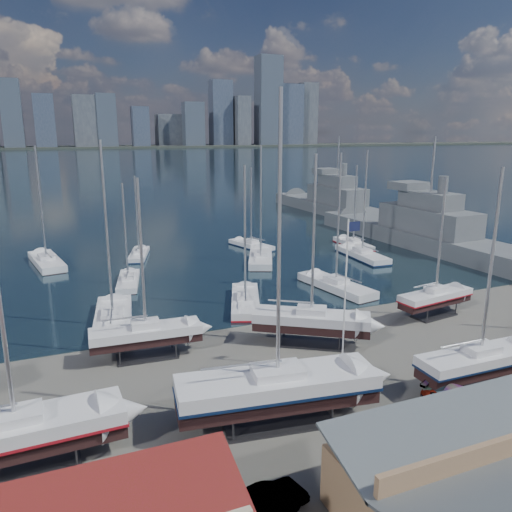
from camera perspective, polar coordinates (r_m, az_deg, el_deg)
name	(u,v)px	position (r m, az deg, el deg)	size (l,w,h in m)	color
ground	(310,370)	(38.06, 6.24, -12.84)	(1400.00, 1400.00, 0.00)	#605E59
water	(75,161)	(340.51, -19.95, 10.22)	(1400.00, 600.00, 0.40)	#1B323F
far_shore	(62,147)	(600.11, -21.30, 11.49)	(1400.00, 80.00, 2.20)	#2D332D
skyline	(51,111)	(593.90, -22.39, 15.06)	(639.14, 43.80, 107.69)	#475166
shed_grey	(485,481)	(26.19, 24.73, -22.29)	(12.60, 8.40, 4.17)	#8C6B4C
sailboat_cradle_1	(17,434)	(29.67, -25.68, -17.84)	(10.91, 3.36, 17.39)	#2D2D33
sailboat_cradle_2	(146,334)	(39.90, -12.46, -8.68)	(8.57, 2.86, 13.95)	#2D2D33
sailboat_cradle_3	(277,388)	(30.83, 2.47, -14.86)	(12.51, 5.01, 19.38)	#2D2D33
sailboat_cradle_4	(311,321)	(41.60, 6.33, -7.35)	(9.39, 7.44, 15.54)	#2D2D33
sailboat_cradle_5	(480,361)	(37.82, 24.22, -10.86)	(9.29, 2.74, 15.03)	#2D2D33
sailboat_cradle_6	(435,297)	(50.39, 19.82, -4.44)	(8.25, 3.33, 13.18)	#2D2D33
sailboat_moored_2	(47,263)	(71.42, -22.78, -0.75)	(4.86, 11.12, 16.25)	black
sailboat_moored_3	(113,323)	(47.44, -15.98, -7.35)	(4.93, 11.92, 17.29)	black
sailboat_moored_4	(128,282)	(59.48, -14.37, -2.88)	(3.87, 8.40, 12.25)	black
sailboat_moored_5	(139,255)	(72.06, -13.23, 0.09)	(4.36, 8.27, 11.91)	black
sailboat_moored_6	(245,303)	(50.83, -1.23, -5.35)	(6.05, 10.20, 14.74)	black
sailboat_moored_7	(261,259)	(67.88, 0.54, -0.37)	(7.05, 11.05, 16.22)	black
sailboat_moored_8	(251,246)	(75.97, -0.55, 1.17)	(4.76, 8.83, 12.72)	black
sailboat_moored_9	(336,287)	(56.48, 9.11, -3.52)	(4.62, 10.78, 15.77)	black
sailboat_moored_10	(362,256)	(71.27, 12.02, 0.00)	(3.40, 10.52, 15.54)	black
sailboat_moored_11	(353,245)	(78.26, 11.05, 1.29)	(2.87, 8.81, 13.00)	black
naval_ship_east	(427,237)	(80.26, 18.92, 2.09)	(9.57, 45.99, 18.11)	#585B61
naval_ship_west	(336,207)	(108.47, 9.14, 5.58)	(8.51, 43.89, 17.93)	#585B61
car_b	(267,502)	(25.41, 1.23, -26.32)	(1.43, 4.09, 1.35)	gray
car_c	(454,414)	(33.37, 21.70, -16.43)	(2.56, 5.54, 1.54)	gray
car_d	(467,404)	(34.68, 23.02, -15.30)	(2.23, 5.48, 1.59)	gray
flagpole	(346,286)	(35.98, 10.29, -3.43)	(1.01, 0.12, 11.35)	white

